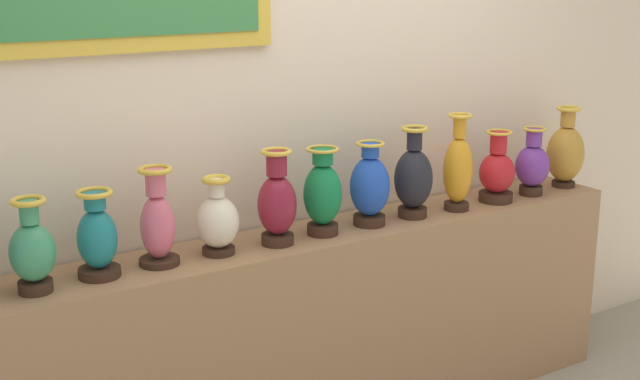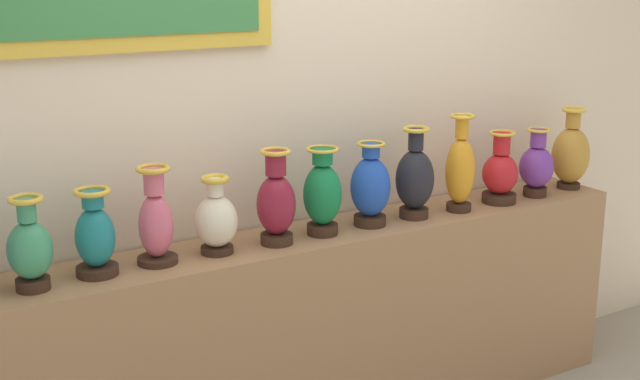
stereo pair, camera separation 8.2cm
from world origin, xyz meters
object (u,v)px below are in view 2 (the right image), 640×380
(vase_sapphire, at_px, (370,187))
(vase_teal, at_px, (95,237))
(vase_onyx, at_px, (415,179))
(vase_emerald, at_px, (322,194))
(vase_crimson, at_px, (500,174))
(vase_burgundy, at_px, (276,202))
(vase_ochre, at_px, (571,154))
(vase_rose, at_px, (156,222))
(vase_amber, at_px, (460,170))
(vase_ivory, at_px, (216,220))
(vase_jade, at_px, (30,249))
(vase_violet, at_px, (537,166))

(vase_sapphire, bearing_deg, vase_teal, 179.24)
(vase_onyx, bearing_deg, vase_emerald, 179.34)
(vase_emerald, bearing_deg, vase_sapphire, 0.47)
(vase_crimson, bearing_deg, vase_burgundy, 179.48)
(vase_teal, xyz_separation_m, vase_ochre, (2.37, -0.02, 0.03))
(vase_rose, relative_size, vase_ochre, 0.92)
(vase_teal, bearing_deg, vase_burgundy, -2.08)
(vase_amber, bearing_deg, vase_sapphire, 176.44)
(vase_ivory, relative_size, vase_burgundy, 0.80)
(vase_emerald, xyz_separation_m, vase_amber, (0.70, -0.03, 0.02))
(vase_emerald, height_order, vase_ochre, vase_ochre)
(vase_emerald, distance_m, vase_ochre, 1.43)
(vase_burgundy, relative_size, vase_onyx, 0.95)
(vase_onyx, bearing_deg, vase_crimson, -1.61)
(vase_burgundy, xyz_separation_m, vase_crimson, (1.17, -0.01, -0.03))
(vase_onyx, height_order, vase_amber, vase_amber)
(vase_jade, xyz_separation_m, vase_teal, (0.23, 0.03, -0.00))
(vase_emerald, bearing_deg, vase_ivory, 178.56)
(vase_burgundy, height_order, vase_ochre, vase_ochre)
(vase_violet, bearing_deg, vase_onyx, 178.47)
(vase_ivory, xyz_separation_m, vase_onyx, (0.94, -0.02, 0.04))
(vase_teal, xyz_separation_m, vase_emerald, (0.94, -0.02, 0.03))
(vase_crimson, xyz_separation_m, vase_ochre, (0.48, 0.02, 0.04))
(vase_teal, xyz_separation_m, vase_violet, (2.11, -0.04, 0.00))
(vase_teal, relative_size, vase_emerald, 0.88)
(vase_amber, distance_m, vase_crimson, 0.25)
(vase_ivory, relative_size, vase_sapphire, 0.85)
(vase_rose, distance_m, vase_amber, 1.41)
(vase_teal, xyz_separation_m, vase_sapphire, (1.18, -0.02, 0.02))
(vase_teal, distance_m, vase_onyx, 1.40)
(vase_violet, bearing_deg, vase_rose, 178.58)
(vase_sapphire, xyz_separation_m, vase_ochre, (1.19, -0.00, 0.01))
(vase_burgundy, height_order, vase_emerald, vase_burgundy)
(vase_burgundy, relative_size, vase_ochre, 0.96)
(vase_amber, bearing_deg, vase_crimson, 1.84)
(vase_sapphire, height_order, vase_onyx, vase_onyx)
(vase_jade, distance_m, vase_ochre, 2.60)
(vase_jade, distance_m, vase_violet, 2.35)
(vase_emerald, relative_size, vase_onyx, 0.91)
(vase_crimson, height_order, vase_violet, vase_crimson)
(vase_burgundy, distance_m, vase_violet, 1.40)
(vase_amber, bearing_deg, vase_emerald, 177.80)
(vase_jade, distance_m, vase_teal, 0.23)
(vase_burgundy, height_order, vase_violet, vase_burgundy)
(vase_ivory, height_order, vase_emerald, vase_emerald)
(vase_sapphire, bearing_deg, vase_crimson, -1.68)
(vase_violet, bearing_deg, vase_burgundy, 179.35)
(vase_teal, height_order, vase_emerald, vase_emerald)
(vase_violet, bearing_deg, vase_emerald, 178.82)
(vase_ivory, xyz_separation_m, vase_burgundy, (0.25, -0.02, 0.04))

